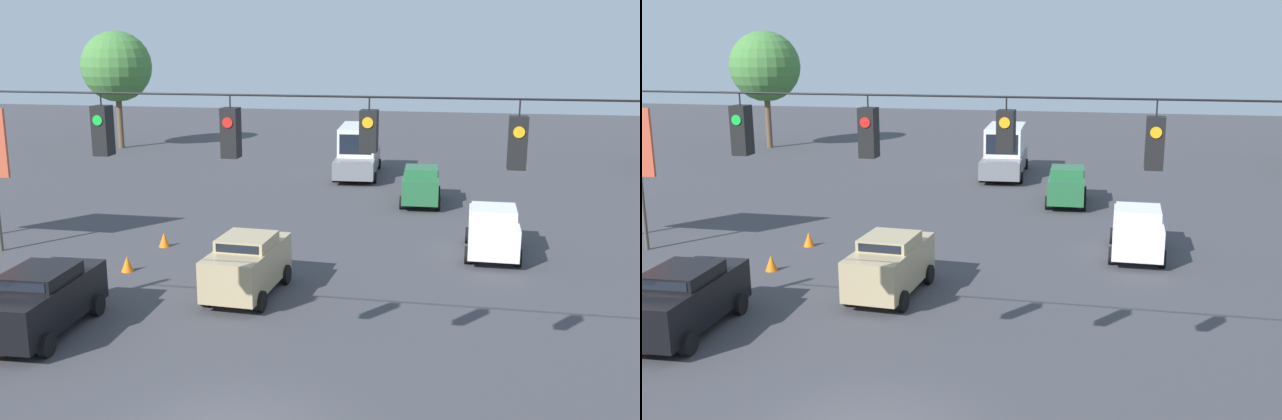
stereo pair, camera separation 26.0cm
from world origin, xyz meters
TOP-DOWN VIEW (x-y plane):
  - overhead_signal_span at (0.04, -0.84)m, footprint 22.32×0.38m
  - sedan_green_oncoming_deep at (-2.50, -22.66)m, footprint 2.06×4.29m
  - sedan_tan_withflow_mid at (2.10, -8.43)m, footprint 2.10×4.07m
  - sedan_white_oncoming_far at (-5.67, -14.48)m, footprint 2.04×4.28m
  - sedan_black_parked_shoulder at (6.75, -4.40)m, footprint 2.11×4.48m
  - box_truck_grey_withflow_deep at (1.68, -29.84)m, footprint 2.83×7.39m
  - traffic_cone_nearest at (7.00, -2.99)m, footprint 0.43×0.43m
  - traffic_cone_second at (6.98, -6.60)m, footprint 0.43×0.43m
  - traffic_cone_third at (6.94, -9.85)m, footprint 0.43×0.43m
  - traffic_cone_fourth at (6.91, -12.99)m, footprint 0.43×0.43m
  - tree_horizon_right at (20.81, -37.31)m, footprint 5.15×5.15m

SIDE VIEW (x-z plane):
  - traffic_cone_nearest at x=7.00m, z-range 0.00..0.56m
  - traffic_cone_second at x=6.98m, z-range 0.00..0.56m
  - traffic_cone_third at x=6.94m, z-range 0.00..0.56m
  - traffic_cone_fourth at x=6.91m, z-range 0.00..0.56m
  - sedan_white_oncoming_far at x=-5.67m, z-range 0.04..1.87m
  - sedan_green_oncoming_deep at x=-2.50m, z-range 0.04..1.88m
  - sedan_black_parked_shoulder at x=6.75m, z-range 0.04..1.89m
  - sedan_tan_withflow_mid at x=2.10m, z-range 0.04..1.98m
  - box_truck_grey_withflow_deep at x=1.68m, z-range -0.02..2.92m
  - overhead_signal_span at x=0.04m, z-range 1.24..8.63m
  - tree_horizon_right at x=20.81m, z-range 1.71..10.34m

